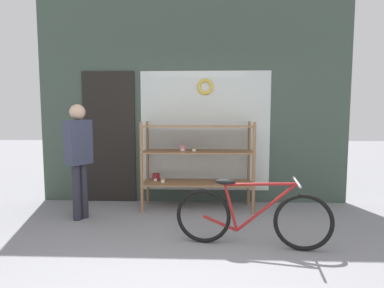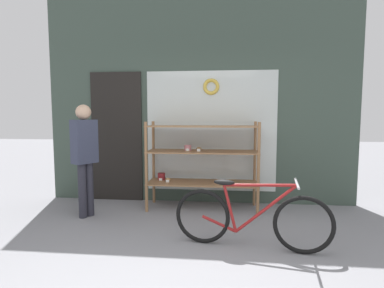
% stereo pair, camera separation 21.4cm
% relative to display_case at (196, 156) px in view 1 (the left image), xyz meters
% --- Properties ---
extents(storefront_facade, '(4.93, 0.13, 3.69)m').
position_rel_display_case_xyz_m(storefront_facade, '(-0.10, 0.39, 1.00)').
color(storefront_facade, '#3D4C42').
rests_on(storefront_facade, ground_plane).
extents(display_case, '(1.64, 0.51, 1.31)m').
position_rel_display_case_xyz_m(display_case, '(0.00, 0.00, 0.00)').
color(display_case, '#8E6642').
rests_on(display_case, ground_plane).
extents(bicycle, '(1.63, 0.46, 0.73)m').
position_rel_display_case_xyz_m(bicycle, '(0.61, -1.32, -0.46)').
color(bicycle, black).
rests_on(bicycle, ground_plane).
extents(pedestrian, '(0.32, 0.37, 1.55)m').
position_rel_display_case_xyz_m(pedestrian, '(-1.55, -0.53, 0.11)').
color(pedestrian, '#282833').
rests_on(pedestrian, ground_plane).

